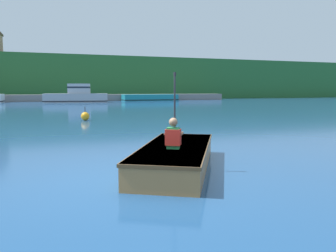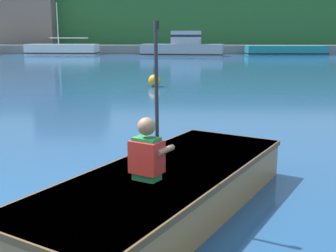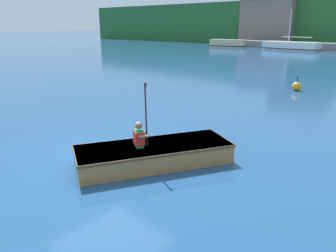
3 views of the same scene
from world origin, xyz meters
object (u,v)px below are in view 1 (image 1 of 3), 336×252
(moored_boat_dock_west_end, at_px, (77,96))
(channel_buoy, at_px, (85,116))
(moored_boat_dock_center_near, at_px, (150,98))
(rowboat_foreground, at_px, (176,155))
(person_paddler, at_px, (173,134))

(moored_boat_dock_west_end, bearing_deg, channel_buoy, -92.54)
(moored_boat_dock_center_near, relative_size, channel_buoy, 10.78)
(rowboat_foreground, height_order, person_paddler, person_paddler)
(rowboat_foreground, xyz_separation_m, channel_buoy, (-0.89, 11.18, -0.04))
(rowboat_foreground, bearing_deg, person_paddler, -118.89)
(moored_boat_dock_west_end, bearing_deg, person_paddler, -90.60)
(moored_boat_dock_center_near, height_order, channel_buoy, moored_boat_dock_center_near)
(moored_boat_dock_west_end, xyz_separation_m, person_paddler, (-0.37, -35.65, -0.06))
(person_paddler, bearing_deg, moored_boat_dock_center_near, 74.80)
(moored_boat_dock_west_end, relative_size, channel_buoy, 10.79)
(moored_boat_dock_west_end, xyz_separation_m, moored_boat_dock_center_near, (10.08, 2.82, -0.39))
(channel_buoy, bearing_deg, rowboat_foreground, -85.44)
(moored_boat_dock_west_end, relative_size, person_paddler, 5.26)
(moored_boat_dock_center_near, distance_m, rowboat_foreground, 39.48)
(rowboat_foreground, relative_size, channel_buoy, 5.28)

